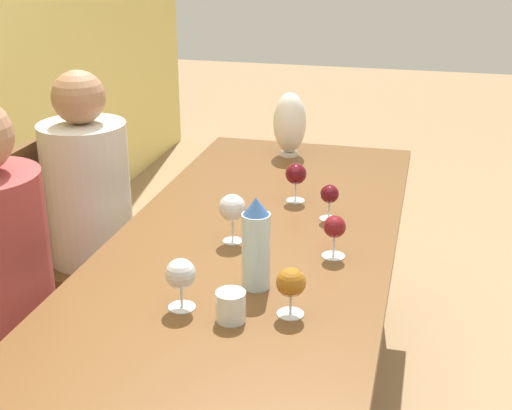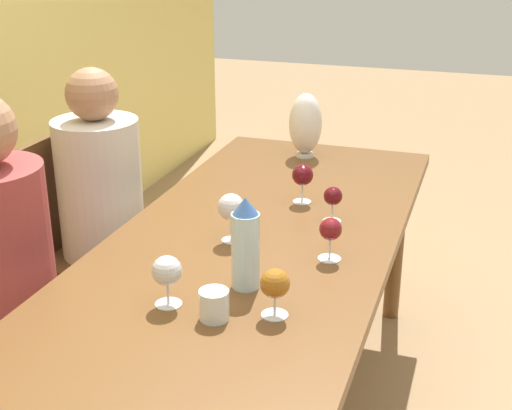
# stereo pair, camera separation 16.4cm
# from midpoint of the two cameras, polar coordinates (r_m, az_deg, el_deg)

# --- Properties ---
(dining_table) EXTENTS (2.40, 0.87, 0.75)m
(dining_table) POSITION_cam_midpoint_polar(r_m,az_deg,el_deg) (2.14, -3.34, -6.01)
(dining_table) COLOR brown
(dining_table) RESTS_ON ground_plane
(water_bottle) EXTENTS (0.08, 0.08, 0.26)m
(water_bottle) POSITION_cam_midpoint_polar(r_m,az_deg,el_deg) (1.89, -2.50, -3.21)
(water_bottle) COLOR #ADCCD6
(water_bottle) RESTS_ON dining_table
(water_tumbler) EXTENTS (0.08, 0.08, 0.08)m
(water_tumbler) POSITION_cam_midpoint_polar(r_m,az_deg,el_deg) (1.78, -4.71, -8.12)
(water_tumbler) COLOR silver
(water_tumbler) RESTS_ON dining_table
(vase) EXTENTS (0.14, 0.14, 0.27)m
(vase) POSITION_cam_midpoint_polar(r_m,az_deg,el_deg) (2.98, 1.13, 6.54)
(vase) COLOR silver
(vase) RESTS_ON dining_table
(wine_glass_0) EXTENTS (0.08, 0.08, 0.15)m
(wine_glass_0) POSITION_cam_midpoint_polar(r_m,az_deg,el_deg) (2.17, -4.08, -0.31)
(wine_glass_0) COLOR silver
(wine_glass_0) RESTS_ON dining_table
(wine_glass_1) EXTENTS (0.08, 0.08, 0.14)m
(wine_glass_1) POSITION_cam_midpoint_polar(r_m,az_deg,el_deg) (1.82, -8.66, -5.60)
(wine_glass_1) COLOR silver
(wine_glass_1) RESTS_ON dining_table
(wine_glass_2) EXTENTS (0.06, 0.06, 0.12)m
(wine_glass_2) POSITION_cam_midpoint_polar(r_m,az_deg,el_deg) (2.34, 3.91, 0.77)
(wine_glass_2) COLOR silver
(wine_glass_2) RESTS_ON dining_table
(wine_glass_3) EXTENTS (0.07, 0.07, 0.13)m
(wine_glass_3) POSITION_cam_midpoint_polar(r_m,az_deg,el_deg) (2.08, 4.06, -1.89)
(wine_glass_3) COLOR silver
(wine_glass_3) RESTS_ON dining_table
(wine_glass_4) EXTENTS (0.08, 0.08, 0.13)m
(wine_glass_4) POSITION_cam_midpoint_polar(r_m,az_deg,el_deg) (1.77, 0.15, -6.35)
(wine_glass_4) COLOR silver
(wine_glass_4) RESTS_ON dining_table
(wine_glass_5) EXTENTS (0.07, 0.07, 0.14)m
(wine_glass_5) POSITION_cam_midpoint_polar(r_m,az_deg,el_deg) (2.49, 1.33, 2.41)
(wine_glass_5) COLOR silver
(wine_glass_5) RESTS_ON dining_table
(chair_far) EXTENTS (0.44, 0.44, 0.91)m
(chair_far) POSITION_cam_midpoint_polar(r_m,az_deg,el_deg) (2.89, -15.81, -3.24)
(chair_far) COLOR brown
(chair_far) RESTS_ON ground_plane
(person_far) EXTENTS (0.32, 0.32, 1.18)m
(person_far) POSITION_cam_midpoint_polar(r_m,az_deg,el_deg) (2.79, -14.60, -0.71)
(person_far) COLOR #2D2D38
(person_far) RESTS_ON ground_plane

